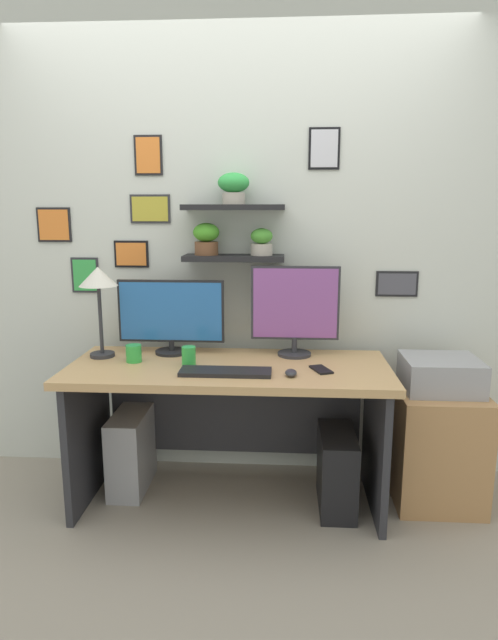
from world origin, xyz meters
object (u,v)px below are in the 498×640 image
monitor_left (171,315)px  computer_mouse (291,373)px  cell_phone (321,370)px  monitor_right (295,308)px  computer_tower_left (131,451)px  drawer_cabinet (435,444)px  desk_lamp (98,284)px  pen_cup (189,356)px  coffee_mug (134,353)px  keyboard (226,372)px  printer (441,374)px  desk (230,401)px  computer_tower_right (337,470)px

monitor_left → computer_mouse: 0.78m
cell_phone → monitor_right: bearing=92.6°
computer_tower_left → drawer_cabinet: bearing=0.2°
computer_mouse → computer_tower_left: computer_mouse is taller
desk_lamp → pen_cup: (0.49, -0.14, -0.34)m
cell_phone → pen_cup: (-0.66, 0.04, 0.05)m
desk_lamp → computer_tower_left: size_ratio=1.12×
monitor_left → monitor_right: 0.67m
computer_mouse → coffee_mug: coffee_mug is taller
computer_tower_left → pen_cup: bearing=-20.1°
monitor_left → pen_cup: size_ratio=5.78×
monitor_left → keyboard: (0.34, -0.37, -0.20)m
monitor_right → printer: monitor_right is taller
desk → monitor_left: 0.56m
keyboard → computer_tower_right: 0.80m
printer → keyboard: bearing=-166.6°
desk → computer_tower_right: desk is taller
keyboard → computer_tower_left: size_ratio=1.02×
desk → printer: (1.09, 0.06, 0.15)m
monitor_right → computer_tower_left: bearing=-172.8°
monitor_left → computer_tower_right: (0.90, -0.24, -0.76)m
computer_tower_right → monitor_left: bearing=165.1°
computer_mouse → coffee_mug: 0.83m
desk → desk_lamp: (-0.69, 0.06, 0.60)m
desk → monitor_right: bearing=25.8°
keyboard → pen_cup: bearing=148.6°
desk_lamp → monitor_left: bearing=15.5°
cell_phone → computer_tower_left: 1.16m
drawer_cabinet → printer: 0.39m
monitor_right → printer: 0.83m
computer_mouse → computer_tower_right: computer_mouse is taller
keyboard → coffee_mug: coffee_mug is taller
desk_lamp → computer_tower_right: (1.25, -0.14, -0.94)m
desk_lamp → cell_phone: (1.16, -0.18, -0.39)m
printer → cell_phone: bearing=-164.5°
coffee_mug → computer_tower_right: 1.21m
computer_mouse → drawer_cabinet: size_ratio=0.15×
desk → keyboard: (0.00, -0.20, 0.22)m
pen_cup → computer_tower_left: pen_cup is taller
monitor_right → coffee_mug: bearing=-167.2°
coffee_mug → pen_cup: size_ratio=0.90×
printer → pen_cup: bearing=-173.9°
drawer_cabinet → computer_tower_left: size_ratio=1.40×
monitor_right → keyboard: bearing=-132.4°
pen_cup → cell_phone: bearing=-3.2°
computer_mouse → desk_lamp: desk_lamp is taller
computer_tower_left → monitor_left: bearing=27.2°
printer → computer_tower_right: size_ratio=0.94×
monitor_right → computer_tower_left: size_ratio=1.12×
printer → desk: bearing=-177.1°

